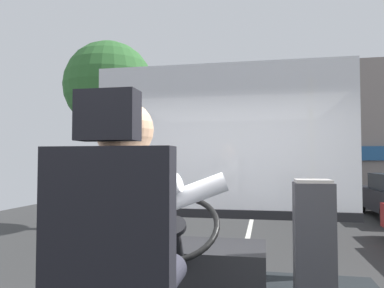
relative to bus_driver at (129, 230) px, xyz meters
The scene contains 7 objects.
ground 9.37m from the bus_driver, 89.14° to the left, with size 18.00×44.00×0.06m.
bus_driver is the anchor object (origin of this frame).
steering_console 1.30m from the bus_driver, 90.00° to the left, with size 1.10×1.00×0.79m.
fare_box 1.36m from the bus_driver, 50.31° to the left, with size 0.24×0.24×0.89m.
windshield_panel 2.09m from the bus_driver, 86.15° to the left, with size 2.50×0.08×1.48m.
street_tree 9.27m from the bus_driver, 114.40° to the left, with size 2.47×2.47×5.14m.
shop_building 19.11m from the bus_driver, 73.90° to the left, with size 9.52×5.99×6.22m.
Camera 1 is at (0.41, -1.89, 1.82)m, focal length 34.70 mm.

